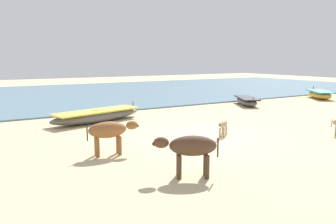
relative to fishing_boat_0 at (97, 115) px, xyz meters
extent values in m
plane|color=#CCB789|center=(2.44, -4.88, -0.29)|extent=(80.00, 80.00, 0.00)
cube|color=slate|center=(2.44, 12.11, -0.25)|extent=(60.00, 20.00, 0.08)
ellipsoid|color=#5B5651|center=(0.00, 0.00, -0.02)|extent=(4.68, 2.25, 0.54)
cube|color=#EAD84C|center=(0.00, 0.00, 0.21)|extent=(4.15, 2.09, 0.07)
cube|color=olive|center=(0.33, 0.09, 0.13)|extent=(0.36, 0.94, 0.04)
cylinder|color=olive|center=(2.02, 0.54, 0.35)|extent=(0.06, 0.06, 0.20)
ellipsoid|color=gold|center=(16.67, 0.43, -0.01)|extent=(2.83, 3.25, 0.57)
cube|color=#3399BF|center=(16.67, 0.43, 0.23)|extent=(2.59, 2.93, 0.07)
cube|color=olive|center=(16.81, 0.62, 0.15)|extent=(0.86, 0.68, 0.04)
cylinder|color=olive|center=(17.54, 1.61, 0.37)|extent=(0.06, 0.06, 0.20)
ellipsoid|color=#5B5651|center=(9.74, 0.64, -0.06)|extent=(2.32, 3.15, 0.47)
cube|color=black|center=(9.74, 0.64, 0.14)|extent=(2.13, 2.82, 0.07)
cube|color=olive|center=(9.63, 0.44, 0.07)|extent=(0.78, 0.50, 0.04)
cylinder|color=olive|center=(9.06, -0.59, 0.28)|extent=(0.06, 0.06, 0.20)
ellipsoid|color=#4C3323|center=(-0.29, -7.95, 0.49)|extent=(1.22, 0.95, 0.50)
ellipsoid|color=#4C3323|center=(-0.95, -7.59, 0.57)|extent=(0.44, 0.38, 0.27)
sphere|color=#2D2119|center=(-1.10, -7.51, 0.54)|extent=(0.14, 0.14, 0.10)
cylinder|color=#4C3323|center=(-0.64, -7.90, -0.01)|extent=(0.11, 0.11, 0.57)
cylinder|color=#4C3323|center=(-0.52, -7.69, -0.01)|extent=(0.11, 0.11, 0.57)
cylinder|color=#4C3323|center=(-0.06, -8.22, -0.01)|extent=(0.11, 0.11, 0.57)
cylinder|color=#4C3323|center=(0.06, -8.01, -0.01)|extent=(0.11, 0.11, 0.57)
cylinder|color=#2D2119|center=(0.24, -8.24, 0.43)|extent=(0.04, 0.04, 0.47)
cylinder|color=tan|center=(6.73, -7.13, -0.12)|extent=(0.07, 0.07, 0.35)
cylinder|color=#2D2119|center=(6.74, -6.95, 0.16)|extent=(0.02, 0.02, 0.29)
ellipsoid|color=tan|center=(3.15, -4.99, 0.17)|extent=(0.70, 0.62, 0.29)
ellipsoid|color=tan|center=(2.79, -5.26, 0.22)|extent=(0.26, 0.24, 0.16)
sphere|color=#2D2119|center=(2.71, -5.31, 0.20)|extent=(0.09, 0.09, 0.06)
cylinder|color=tan|center=(3.03, -5.17, -0.13)|extent=(0.07, 0.07, 0.34)
cylinder|color=tan|center=(2.95, -5.05, -0.13)|extent=(0.07, 0.07, 0.34)
cylinder|color=tan|center=(3.35, -4.93, -0.13)|extent=(0.07, 0.07, 0.34)
cylinder|color=tan|center=(3.26, -4.82, -0.13)|extent=(0.07, 0.07, 0.34)
cylinder|color=#2D2119|center=(3.43, -4.78, 0.14)|extent=(0.02, 0.02, 0.28)
ellipsoid|color=brown|center=(-1.40, -5.18, 0.47)|extent=(1.17, 0.61, 0.49)
ellipsoid|color=brown|center=(-0.67, -5.29, 0.56)|extent=(0.40, 0.28, 0.26)
sphere|color=#2D2119|center=(-0.51, -5.32, 0.52)|extent=(0.12, 0.12, 0.10)
cylinder|color=brown|center=(-1.06, -5.11, -0.01)|extent=(0.11, 0.11, 0.56)
cylinder|color=brown|center=(-1.10, -5.35, -0.01)|extent=(0.11, 0.11, 0.56)
cylinder|color=brown|center=(-1.71, -5.01, -0.01)|extent=(0.11, 0.11, 0.56)
cylinder|color=brown|center=(-1.74, -5.26, -0.01)|extent=(0.11, 0.11, 0.56)
cylinder|color=#2D2119|center=(-1.99, -5.09, 0.42)|extent=(0.04, 0.04, 0.46)
camera|label=1|loc=(-4.63, -14.14, 2.53)|focal=34.91mm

